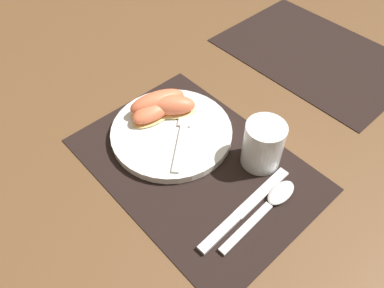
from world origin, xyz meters
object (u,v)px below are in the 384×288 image
Objects in this scene: spoon at (272,202)px; citrus_wedge_1 at (158,103)px; juice_glass at (263,147)px; fork at (183,129)px; knife at (244,210)px; citrus_wedge_0 at (170,106)px; citrus_wedge_2 at (155,109)px; plate at (172,132)px.

spoon is 0.30m from citrus_wedge_1.
citrus_wedge_1 reaches higher than spoon.
juice_glass reaches higher than fork.
spoon reaches higher than knife.
fork is at bearing -177.78° from spoon.
citrus_wedge_0 is 0.86× the size of citrus_wedge_1.
juice_glass reaches higher than citrus_wedge_1.
juice_glass is 0.82× the size of citrus_wedge_2.
citrus_wedge_2 is (-0.07, -0.01, 0.01)m from fork.
fork is at bearing 42.88° from plate.
citrus_wedge_0 is (-0.04, 0.03, 0.03)m from plate.
citrus_wedge_2 is (0.01, -0.01, -0.00)m from citrus_wedge_1.
knife is 0.05m from spoon.
knife is 0.28m from citrus_wedge_1.
juice_glass is 0.12m from knife.
spoon is 1.66× the size of citrus_wedge_2.
citrus_wedge_1 reaches higher than fork.
knife is at bearing -11.09° from fork.
citrus_wedge_1 reaches higher than citrus_wedge_2.
citrus_wedge_2 is at bearing -57.03° from citrus_wedge_1.
fork is 1.38× the size of citrus_wedge_0.
plate is 0.22m from knife.
plate is 0.06m from citrus_wedge_2.
juice_glass is at bearing 26.41° from plate.
plate is at bearing -174.07° from spoon.
fork is 1.18× the size of citrus_wedge_1.
knife is 1.46× the size of fork.
plate is 2.60× the size of juice_glass.
fork is at bearing 168.91° from knife.
knife is 0.26m from citrus_wedge_0.
citrus_wedge_2 reaches higher than plate.
citrus_wedge_1 is (-0.28, 0.04, 0.03)m from knife.
knife is at bearing -6.02° from plate.
citrus_wedge_2 is at bearing -118.99° from citrus_wedge_0.
citrus_wedge_1 is (-0.30, -0.01, 0.03)m from spoon.
citrus_wedge_0 reaches higher than citrus_wedge_2.
spoon is at bearing 1.67° from citrus_wedge_1.
fork reaches higher than plate.
fork is (0.02, 0.02, 0.01)m from plate.
fork is 0.08m from citrus_wedge_1.
citrus_wedge_1 is 1.14× the size of citrus_wedge_2.
citrus_wedge_0 is at bearing 32.49° from citrus_wedge_1.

